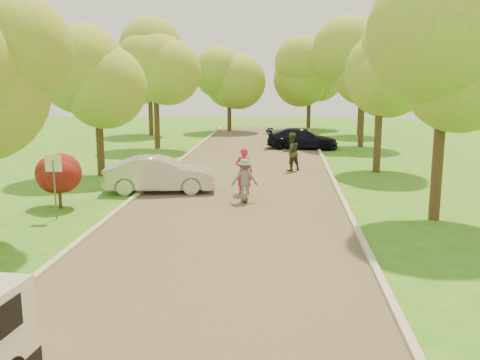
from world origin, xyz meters
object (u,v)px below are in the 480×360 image
(dark_sedan, at_px, (302,139))
(person_striped, at_px, (244,171))
(person_olive, at_px, (291,152))
(longboard, at_px, (245,200))
(skateboarder, at_px, (245,179))
(silver_sedan, at_px, (160,174))
(street_sign, at_px, (54,173))

(dark_sedan, bearing_deg, person_striped, 173.16)
(dark_sedan, relative_size, person_olive, 2.41)
(longboard, xyz_separation_m, person_striped, (-0.13, 1.40, 0.86))
(skateboarder, distance_m, person_olive, 7.24)
(dark_sedan, xyz_separation_m, person_olive, (-0.85, -8.50, 0.29))
(skateboarder, bearing_deg, silver_sedan, -29.00)
(dark_sedan, distance_m, person_striped, 14.39)
(longboard, distance_m, skateboarder, 0.80)
(street_sign, bearing_deg, person_striped, 36.59)
(silver_sedan, bearing_deg, skateboarder, -120.33)
(street_sign, bearing_deg, longboard, 26.45)
(silver_sedan, height_order, longboard, silver_sedan)
(dark_sedan, distance_m, longboard, 15.75)
(longboard, height_order, person_olive, person_olive)
(longboard, xyz_separation_m, person_olive, (1.84, 7.00, 0.88))
(longboard, bearing_deg, skateboarder, 83.34)
(street_sign, height_order, silver_sedan, street_sign)
(person_striped, bearing_deg, street_sign, 44.11)
(street_sign, xyz_separation_m, person_olive, (7.94, 10.04, -0.59))
(longboard, height_order, person_striped, person_striped)
(silver_sedan, height_order, person_striped, person_striped)
(skateboarder, xyz_separation_m, person_striped, (-0.13, 1.40, 0.06))
(street_sign, relative_size, dark_sedan, 0.47)
(skateboarder, bearing_deg, dark_sedan, -106.50)
(silver_sedan, relative_size, skateboarder, 2.88)
(dark_sedan, height_order, person_olive, person_olive)
(person_olive, bearing_deg, dark_sedan, -128.24)
(longboard, distance_m, person_olive, 7.30)
(street_sign, relative_size, longboard, 2.64)
(longboard, relative_size, person_olive, 0.42)
(dark_sedan, bearing_deg, longboard, 174.63)
(dark_sedan, bearing_deg, skateboarder, 174.63)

